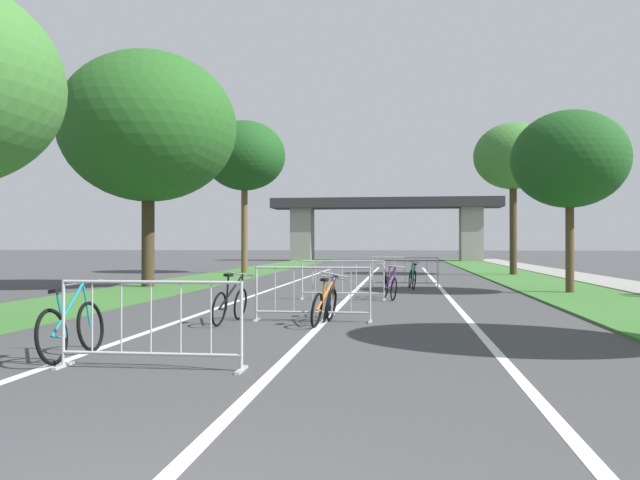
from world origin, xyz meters
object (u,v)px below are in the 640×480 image
crowd_barrier_nearest (151,325)px  crowd_barrier_second (313,294)px  tree_right_oak_near (513,157)px  bicycle_purple_0 (390,286)px  crowd_barrier_third (342,280)px  bicycle_black_4 (230,304)px  crowd_barrier_fourth (405,273)px  tree_left_pine_near (244,156)px  bicycle_blue_3 (330,301)px  bicycle_green_5 (412,278)px  tree_left_pine_far (148,127)px  tree_right_maple_mid (570,160)px  bicycle_teal_1 (72,329)px  bicycle_orange_2 (325,305)px  bicycle_white_6 (385,278)px

crowd_barrier_nearest → crowd_barrier_second: same height
tree_right_oak_near → bicycle_purple_0: (-5.54, -13.65, -5.26)m
crowd_barrier_third → bicycle_black_4: 5.46m
crowd_barrier_fourth → crowd_barrier_second: bearing=-100.6°
tree_left_pine_near → bicycle_blue_3: size_ratio=4.72×
bicycle_purple_0 → bicycle_blue_3: 4.91m
crowd_barrier_fourth → crowd_barrier_nearest: bearing=-102.0°
crowd_barrier_second → crowd_barrier_fourth: size_ratio=0.99×
tree_right_oak_near → bicycle_green_5: bearing=-116.7°
tree_left_pine_far → bicycle_black_4: size_ratio=4.77×
tree_left_pine_near → tree_right_maple_mid: size_ratio=1.41×
crowd_barrier_fourth → bicycle_green_5: size_ratio=1.35×
tree_left_pine_far → crowd_barrier_second: 11.95m
crowd_barrier_fourth → bicycle_blue_3: bearing=-99.3°
tree_right_maple_mid → bicycle_teal_1: tree_right_maple_mid is taller
bicycle_purple_0 → crowd_barrier_third: bearing=3.6°
crowd_barrier_nearest → crowd_barrier_fourth: size_ratio=0.99×
tree_right_oak_near → bicycle_teal_1: (-9.46, -23.07, -5.23)m
bicycle_blue_3 → bicycle_green_5: bearing=-103.7°
bicycle_green_5 → bicycle_purple_0: bearing=-105.3°
tree_right_maple_mid → tree_right_oak_near: (0.26, 11.19, 1.62)m
crowd_barrier_nearest → bicycle_black_4: (-0.24, 4.36, -0.16)m
tree_left_pine_far → crowd_barrier_third: bearing=-28.0°
tree_left_pine_near → bicycle_blue_3: bearing=-70.9°
tree_right_maple_mid → bicycle_black_4: size_ratio=3.26×
bicycle_black_4 → bicycle_green_5: bearing=76.4°
tree_left_pine_near → bicycle_orange_2: 21.32m
bicycle_orange_2 → bicycle_purple_0: bearing=87.2°
tree_right_maple_mid → bicycle_white_6: (-5.50, 1.47, -3.65)m
tree_right_maple_mid → crowd_barrier_third: size_ratio=2.41×
tree_right_maple_mid → bicycle_purple_0: bearing=-155.0°
tree_right_maple_mid → bicycle_teal_1: (-9.20, -11.88, -3.62)m
bicycle_purple_0 → bicycle_orange_2: bicycle_purple_0 is taller
crowd_barrier_nearest → crowd_barrier_fourth: 14.68m
crowd_barrier_fourth → bicycle_white_6: 0.81m
crowd_barrier_second → crowd_barrier_third: same height
bicycle_purple_0 → bicycle_orange_2: (-1.09, -5.56, -0.00)m
bicycle_teal_1 → bicycle_green_5: size_ratio=0.99×
tree_left_pine_near → bicycle_white_6: 13.62m
crowd_barrier_second → bicycle_black_4: crowd_barrier_second is taller
tree_right_maple_mid → bicycle_blue_3: size_ratio=3.35×
crowd_barrier_fourth → bicycle_black_4: bearing=-108.2°
bicycle_teal_1 → crowd_barrier_third: bearing=73.4°
crowd_barrier_fourth → bicycle_purple_0: (-0.42, -4.40, -0.16)m
crowd_barrier_nearest → crowd_barrier_second: size_ratio=1.00×
crowd_barrier_fourth → crowd_barrier_third: bearing=-109.2°
bicycle_purple_0 → tree_left_pine_near: bearing=-75.1°
crowd_barrier_nearest → crowd_barrier_third: 9.67m
bicycle_purple_0 → bicycle_green_5: 4.01m
bicycle_green_5 → bicycle_teal_1: bearing=-114.7°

